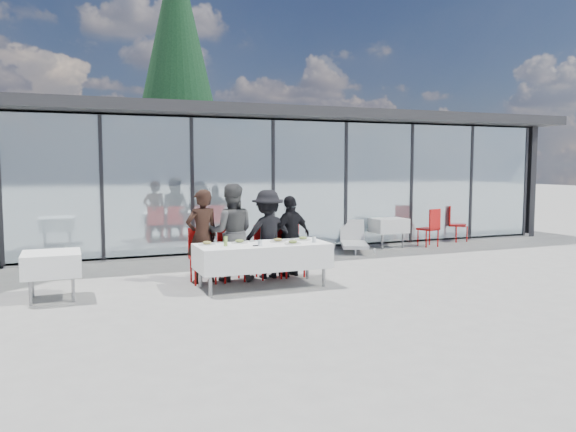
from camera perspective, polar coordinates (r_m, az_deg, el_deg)
The scene contains 26 objects.
ground at distance 9.49m, azimuth 1.01°, elevation -7.53°, with size 90.00×90.00×0.00m, color gray.
pavilion at distance 17.61m, azimuth -3.21°, elevation 5.37°, with size 14.80×8.80×3.44m.
treeline at distance 36.58m, azimuth -19.27°, elevation 5.08°, with size 62.50×2.00×4.40m.
dining_table at distance 9.65m, azimuth -2.62°, elevation -4.07°, with size 2.26×0.96×0.75m.
diner_a at distance 10.04m, azimuth -8.72°, elevation -2.06°, with size 0.61×0.61×1.67m, color black.
diner_chair_a at distance 10.13m, azimuth -8.75°, elevation -3.69°, with size 0.44×0.44×0.97m.
diner_b at distance 10.17m, azimuth -5.80°, elevation -1.67°, with size 0.86×0.86×1.76m, color #4D4D4D.
diner_chair_b at distance 10.26m, azimuth -5.85°, elevation -3.54°, with size 0.44×0.44×0.97m.
diner_c at distance 10.39m, azimuth -2.06°, elevation -1.84°, with size 1.06×1.06×1.64m, color black.
diner_chair_c at distance 10.47m, azimuth -2.14°, elevation -3.34°, with size 0.44×0.44×0.97m.
diner_d at distance 10.56m, azimuth 0.30°, elevation -2.04°, with size 0.89×0.89×1.52m, color black.
diner_chair_d at distance 10.63m, azimuth 0.21°, elevation -3.21°, with size 0.44×0.44×0.97m.
plate_a at distance 9.55m, azimuth -8.23°, elevation -2.79°, with size 0.29×0.29×0.07m.
plate_b at distance 9.71m, azimuth -4.94°, elevation -2.62°, with size 0.29×0.29×0.07m.
plate_c at distance 9.82m, azimuth -1.01°, elevation -2.52°, with size 0.29×0.29×0.07m.
plate_d at distance 10.07m, azimuth 1.54°, elevation -2.32°, with size 0.29×0.29×0.07m.
plate_extra at distance 9.57m, azimuth 0.50°, elevation -2.72°, with size 0.29×0.29×0.07m.
juice_bottle at distance 9.35m, azimuth -6.36°, elevation -2.57°, with size 0.06×0.06×0.17m, color #8AB049.
drinking_glasses at distance 9.54m, azimuth -0.05°, elevation -2.58°, with size 1.07×0.10×0.10m.
folded_eyeglasses at distance 9.35m, azimuth -3.18°, elevation -3.01°, with size 0.14×0.03×0.01m, color black.
spare_table_left at distance 9.51m, azimuth -22.89°, elevation -4.52°, with size 0.86×0.86×0.74m.
spare_table_right at distance 14.58m, azimuth 9.97°, elevation -0.93°, with size 0.86×0.86×0.74m.
spare_chair_a at distance 16.05m, azimuth 16.53°, elevation -0.57°, with size 0.62×0.62×0.97m.
spare_chair_b at distance 14.83m, azimuth 14.33°, elevation -0.98°, with size 0.55×0.55×0.97m.
lounger at distance 13.86m, azimuth 6.65°, elevation -2.43°, with size 1.08×1.46×0.72m.
conifer_tree at distance 22.27m, azimuth -11.18°, elevation 15.18°, with size 4.00×4.00×10.50m.
Camera 1 is at (-3.57, -8.54, 2.09)m, focal length 35.00 mm.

